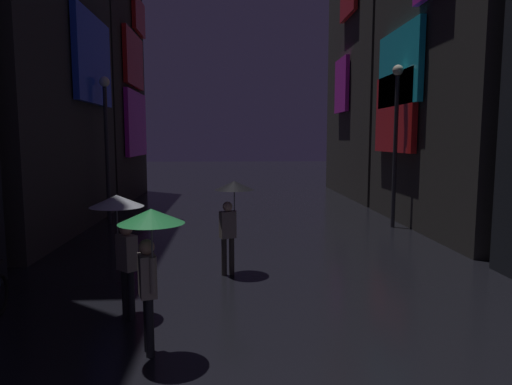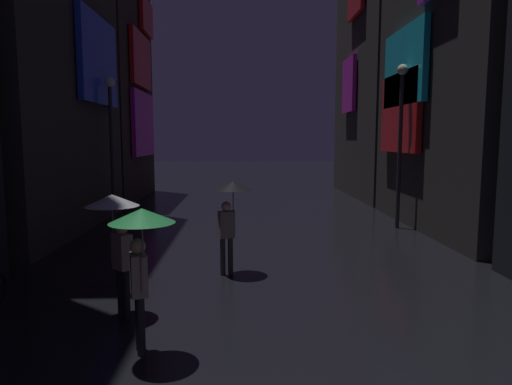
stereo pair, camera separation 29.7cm
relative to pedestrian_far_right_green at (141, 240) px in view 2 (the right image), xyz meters
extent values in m
cube|color=#264CF9|center=(-3.61, 10.34, 4.10)|extent=(0.20, 3.84, 3.02)
cube|color=#2D2826|center=(-5.76, 17.25, 4.91)|extent=(4.00, 7.03, 13.16)
cube|color=#F226D8|center=(-3.61, 17.35, 2.13)|extent=(0.20, 4.33, 3.19)
cube|color=red|center=(-3.61, 17.24, 5.25)|extent=(0.20, 3.91, 2.60)
cube|color=red|center=(-3.61, 18.85, 7.74)|extent=(0.20, 2.55, 1.75)
cube|color=#33302D|center=(9.24, 9.07, 4.54)|extent=(4.00, 8.66, 12.41)
cube|color=red|center=(7.09, 10.26, 2.31)|extent=(0.20, 3.67, 2.83)
cube|color=#19D8F2|center=(7.09, 9.98, 3.89)|extent=(0.20, 3.80, 2.67)
cube|color=#F226D8|center=(7.09, 18.33, 4.21)|extent=(0.20, 2.38, 2.84)
cylinder|color=black|center=(-0.10, 0.19, -1.24)|extent=(0.12, 0.12, 0.85)
cylinder|color=black|center=(-0.04, 0.02, -1.24)|extent=(0.12, 0.12, 0.85)
cube|color=gray|center=(-0.07, 0.10, -0.52)|extent=(0.32, 0.39, 0.60)
sphere|color=tan|center=(-0.07, 0.10, -0.11)|extent=(0.22, 0.22, 0.22)
cylinder|color=gray|center=(0.03, -0.05, -0.47)|extent=(0.09, 0.09, 0.50)
cylinder|color=slate|center=(0.03, -0.05, -0.13)|extent=(0.02, 0.02, 0.77)
cone|color=green|center=(0.03, -0.05, 0.35)|extent=(0.90, 0.90, 0.20)
cylinder|color=black|center=(-0.58, 1.37, -1.24)|extent=(0.12, 0.12, 0.85)
cylinder|color=black|center=(-0.71, 1.50, -1.24)|extent=(0.12, 0.12, 0.85)
cube|color=gray|center=(-0.65, 1.44, -0.52)|extent=(0.40, 0.40, 0.60)
sphere|color=tan|center=(-0.65, 1.44, -0.11)|extent=(0.22, 0.22, 0.22)
cylinder|color=gray|center=(-0.81, 1.53, -0.47)|extent=(0.09, 0.09, 0.50)
cylinder|color=slate|center=(-0.81, 1.53, -0.13)|extent=(0.02, 0.02, 0.77)
cone|color=silver|center=(-0.81, 1.53, 0.35)|extent=(0.90, 0.90, 0.20)
cylinder|color=#38332D|center=(0.95, 3.83, -1.24)|extent=(0.12, 0.12, 0.85)
cylinder|color=#38332D|center=(1.12, 3.89, -1.24)|extent=(0.12, 0.12, 0.85)
cube|color=gray|center=(1.04, 3.86, -0.52)|extent=(0.39, 0.32, 0.60)
sphere|color=beige|center=(1.04, 3.86, -0.11)|extent=(0.22, 0.22, 0.22)
cylinder|color=gray|center=(1.19, 3.97, -0.47)|extent=(0.09, 0.09, 0.50)
cylinder|color=slate|center=(1.19, 3.97, -0.13)|extent=(0.02, 0.02, 0.77)
cone|color=black|center=(1.19, 3.97, 0.35)|extent=(0.90, 0.90, 0.20)
cylinder|color=#2D2D33|center=(6.74, 9.14, 0.91)|extent=(0.14, 0.14, 5.16)
sphere|color=#F9EFCC|center=(6.74, 9.14, 3.67)|extent=(0.36, 0.36, 0.36)
cylinder|color=#2D2D33|center=(-3.26, 10.34, 0.76)|extent=(0.14, 0.14, 4.86)
sphere|color=#F9EFCC|center=(-3.26, 10.34, 3.37)|extent=(0.36, 0.36, 0.36)
camera|label=1|loc=(1.10, -6.17, 1.39)|focal=32.00mm
camera|label=2|loc=(1.39, -6.19, 1.39)|focal=32.00mm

